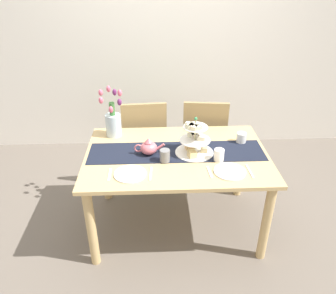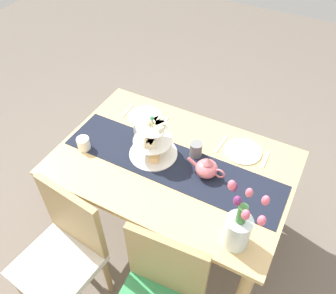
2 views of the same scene
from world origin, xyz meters
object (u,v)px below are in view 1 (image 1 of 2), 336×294
(chair_left, at_px, (144,137))
(cream_jug, at_px, (241,138))
(fork_left, at_px, (109,175))
(chair_right, at_px, (204,136))
(tulip_vase, at_px, (113,121))
(dinner_plate_right, at_px, (230,171))
(fork_right, at_px, (210,172))
(teapot, at_px, (149,147))
(mug_grey, at_px, (165,156))
(knife_right, at_px, (250,171))
(tiered_cake_stand, at_px, (195,141))
(dinner_plate_left, at_px, (130,174))
(knife_left, at_px, (151,174))
(mug_white_text, at_px, (219,155))
(dining_table, at_px, (176,165))

(chair_left, bearing_deg, cream_jug, -33.32)
(fork_left, bearing_deg, chair_right, 50.15)
(tulip_vase, bearing_deg, dinner_plate_right, -34.87)
(dinner_plate_right, xyz_separation_m, fork_right, (-0.14, 0.00, -0.00))
(teapot, height_order, mug_grey, teapot)
(knife_right, xyz_separation_m, mug_grey, (-0.60, 0.16, 0.05))
(chair_left, height_order, tulip_vase, tulip_vase)
(chair_left, bearing_deg, tiered_cake_stand, -59.70)
(chair_right, xyz_separation_m, tulip_vase, (-0.85, -0.37, 0.36))
(dinner_plate_left, xyz_separation_m, mug_grey, (0.25, 0.16, 0.05))
(knife_left, height_order, dinner_plate_right, dinner_plate_right)
(tiered_cake_stand, distance_m, cream_jug, 0.45)
(chair_left, xyz_separation_m, knife_left, (0.07, -0.98, 0.22))
(dinner_plate_left, height_order, mug_white_text, mug_white_text)
(chair_right, xyz_separation_m, teapot, (-0.54, -0.70, 0.28))
(chair_right, relative_size, knife_left, 5.35)
(cream_jug, bearing_deg, dining_table, -163.58)
(dinner_plate_left, bearing_deg, teapot, 65.01)
(cream_jug, xyz_separation_m, mug_grey, (-0.64, -0.28, 0.01))
(dinner_plate_left, bearing_deg, dining_table, 38.71)
(teapot, relative_size, fork_right, 1.59)
(fork_right, relative_size, mug_white_text, 1.58)
(fork_left, xyz_separation_m, dinner_plate_right, (0.86, 0.00, 0.00))
(dinner_plate_right, bearing_deg, fork_right, 180.00)
(chair_right, distance_m, dinner_plate_left, 1.21)
(chair_right, relative_size, fork_left, 6.07)
(cream_jug, bearing_deg, dinner_plate_left, -153.81)
(dinner_plate_left, xyz_separation_m, dinner_plate_right, (0.71, 0.00, 0.00))
(tulip_vase, xyz_separation_m, mug_grey, (0.42, -0.45, -0.09))
(fork_left, distance_m, fork_right, 0.71)
(teapot, xyz_separation_m, knife_left, (0.01, -0.28, -0.06))
(fork_left, relative_size, mug_white_text, 1.58)
(tiered_cake_stand, relative_size, dinner_plate_right, 1.32)
(chair_left, relative_size, dinner_plate_left, 3.96)
(dining_table, relative_size, chair_left, 1.57)
(cream_jug, xyz_separation_m, knife_right, (-0.04, -0.44, -0.04))
(cream_jug, bearing_deg, mug_grey, -156.78)
(dining_table, height_order, fork_right, fork_right)
(chair_right, xyz_separation_m, knife_right, (0.18, -0.98, 0.22))
(chair_right, distance_m, mug_grey, 0.96)
(mug_grey, bearing_deg, cream_jug, 23.22)
(knife_left, bearing_deg, chair_left, 94.14)
(dining_table, distance_m, dinner_plate_left, 0.46)
(fork_right, xyz_separation_m, mug_white_text, (0.09, 0.16, 0.04))
(chair_left, bearing_deg, fork_right, -63.40)
(dinner_plate_right, bearing_deg, tiered_cake_stand, 129.10)
(mug_grey, bearing_deg, knife_right, -15.22)
(dining_table, bearing_deg, mug_white_text, -21.07)
(tulip_vase, xyz_separation_m, knife_right, (1.03, -0.61, -0.13))
(teapot, distance_m, dinner_plate_right, 0.65)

